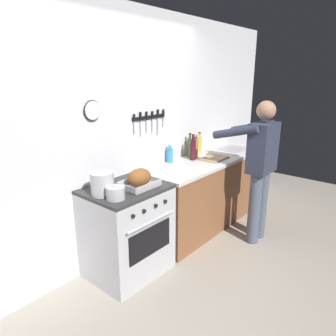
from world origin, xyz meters
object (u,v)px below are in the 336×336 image
at_px(person_cook, 260,164).
at_px(roasting_pan, 139,179).
at_px(stove, 127,231).
at_px(bottle_olive_oil, 190,147).
at_px(bottle_wine_red, 193,149).
at_px(bottle_cooking_oil, 199,144).
at_px(stock_pot, 102,184).
at_px(bottle_vinegar, 195,149).
at_px(saucepan, 115,193).
at_px(bottle_dish_soap, 170,155).
at_px(cutting_board, 214,158).
at_px(bottle_hot_sauce, 194,150).

bearing_deg(person_cook, roasting_pan, 79.28).
relative_size(stove, bottle_olive_oil, 2.91).
bearing_deg(bottle_wine_red, bottle_cooking_oil, 22.51).
xyz_separation_m(stock_pot, bottle_wine_red, (1.48, 0.08, 0.03)).
bearing_deg(bottle_cooking_oil, bottle_vinegar, -156.00).
height_order(saucepan, bottle_olive_oil, bottle_olive_oil).
xyz_separation_m(bottle_vinegar, bottle_dish_soap, (-0.38, 0.11, -0.02)).
bearing_deg(bottle_vinegar, stove, -174.00).
distance_m(bottle_cooking_oil, bottle_wine_red, 0.38).
bearing_deg(stock_pot, bottle_dish_soap, 10.49).
bearing_deg(person_cook, cutting_board, 12.60).
height_order(roasting_pan, bottle_dish_soap, bottle_dish_soap).
xyz_separation_m(bottle_vinegar, bottle_wine_red, (-0.10, -0.03, 0.02)).
xyz_separation_m(cutting_board, bottle_wine_red, (-0.21, 0.18, 0.13)).
bearing_deg(bottle_olive_oil, bottle_hot_sauce, -19.19).
height_order(cutting_board, bottle_cooking_oil, bottle_cooking_oil).
xyz_separation_m(bottle_vinegar, bottle_cooking_oil, (0.25, 0.11, 0.01)).
bearing_deg(saucepan, bottle_cooking_oil, 12.12).
xyz_separation_m(person_cook, bottle_dish_soap, (-0.48, 0.93, 0.04)).
height_order(stock_pot, bottle_hot_sauce, stock_pot).
distance_m(saucepan, bottle_dish_soap, 1.25).
distance_m(person_cook, bottle_vinegar, 0.83).
xyz_separation_m(bottle_vinegar, bottle_olive_oil, (0.00, 0.09, 0.02)).
height_order(stove, stock_pot, stock_pot).
bearing_deg(bottle_olive_oil, bottle_wine_red, -129.60).
bearing_deg(person_cook, saucepan, 85.25).
bearing_deg(bottle_hot_sauce, bottle_wine_red, -150.19).
bearing_deg(roasting_pan, bottle_vinegar, 10.63).
bearing_deg(roasting_pan, cutting_board, 0.57).
relative_size(roasting_pan, cutting_board, 0.98).
bearing_deg(saucepan, person_cook, -18.05).
bearing_deg(bottle_wine_red, stock_pot, -176.78).
xyz_separation_m(person_cook, roasting_pan, (-1.34, 0.59, 0.03)).
bearing_deg(stove, bottle_olive_oil, 9.76).
bearing_deg(bottle_cooking_oil, cutting_board, -112.81).
bearing_deg(cutting_board, bottle_hot_sauce, 97.50).
distance_m(bottle_cooking_oil, bottle_olive_oil, 0.25).
relative_size(bottle_hot_sauce, bottle_olive_oil, 0.61).
xyz_separation_m(stove, bottle_dish_soap, (0.95, 0.25, 0.55)).
height_order(stock_pot, bottle_olive_oil, bottle_olive_oil).
bearing_deg(person_cook, bottle_hot_sauce, 15.21).
distance_m(stock_pot, cutting_board, 1.69).
xyz_separation_m(roasting_pan, stock_pot, (-0.35, 0.11, 0.02)).
height_order(bottle_hot_sauce, bottle_dish_soap, bottle_dish_soap).
relative_size(cutting_board, bottle_dish_soap, 1.57).
xyz_separation_m(saucepan, bottle_dish_soap, (1.19, 0.39, 0.04)).
distance_m(person_cook, bottle_cooking_oil, 0.95).
distance_m(stock_pot, bottle_hot_sauce, 1.66).
bearing_deg(stock_pot, bottle_hot_sauce, 6.28).
bearing_deg(bottle_wine_red, bottle_dish_soap, 153.86).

